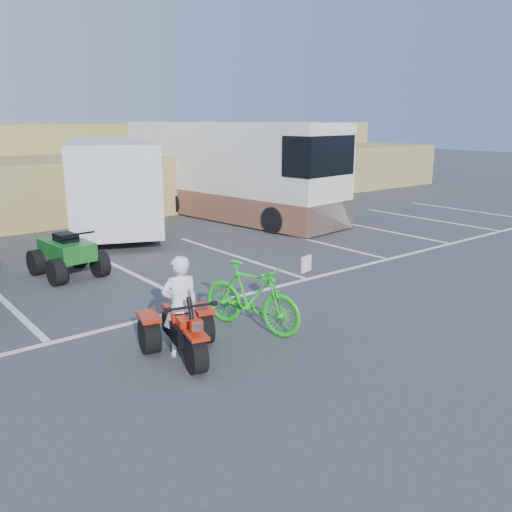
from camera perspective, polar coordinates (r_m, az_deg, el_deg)
ground at (r=8.13m, az=3.39°, el=-9.71°), size 100.00×100.00×0.00m
parking_stripes at (r=11.69m, az=-6.82°, el=-2.22°), size 28.00×5.16×0.01m
grass_embankment at (r=21.65m, az=-25.37°, el=7.92°), size 40.00×8.50×3.10m
red_trike_atv at (r=7.88m, az=-7.46°, el=-10.62°), size 1.38×1.64×0.93m
rider at (r=7.73m, az=-7.97°, el=-5.24°), size 0.60×0.47×1.47m
green_dirt_bike at (r=8.62m, az=-0.50°, el=-4.29°), size 1.00×1.92×1.11m
cargo_trailer at (r=16.56m, az=-14.84°, el=7.38°), size 4.35×6.19×2.68m
rv_motorhome at (r=18.77m, az=-2.87°, el=8.32°), size 3.30×8.96×3.15m
quad_atv_green at (r=12.42m, az=-19.08°, el=-1.95°), size 1.30×1.67×1.04m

